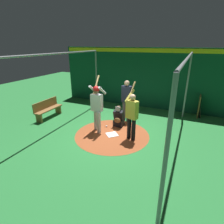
{
  "coord_description": "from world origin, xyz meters",
  "views": [
    {
      "loc": [
        5.72,
        2.59,
        3.34
      ],
      "look_at": [
        0.0,
        0.0,
        0.95
      ],
      "focal_mm": 28.93,
      "sensor_mm": 36.0,
      "label": 1
    }
  ],
  "objects_px": {
    "batter": "(97,104)",
    "bench": "(48,109)",
    "bat_rack": "(199,106)",
    "baseball_0": "(107,126)",
    "umpire": "(126,98)",
    "home_plate": "(112,134)",
    "catcher": "(119,118)",
    "visitor": "(132,114)"
  },
  "relations": [
    {
      "from": "batter",
      "to": "visitor",
      "type": "relative_size",
      "value": 1.05
    },
    {
      "from": "catcher",
      "to": "visitor",
      "type": "height_order",
      "value": "visitor"
    },
    {
      "from": "catcher",
      "to": "visitor",
      "type": "bearing_deg",
      "value": 45.08
    },
    {
      "from": "home_plate",
      "to": "umpire",
      "type": "xyz_separation_m",
      "value": [
        -1.57,
        -0.01,
        1.04
      ]
    },
    {
      "from": "visitor",
      "to": "home_plate",
      "type": "bearing_deg",
      "value": -71.43
    },
    {
      "from": "batter",
      "to": "bench",
      "type": "xyz_separation_m",
      "value": [
        -0.3,
        -2.84,
        -0.71
      ]
    },
    {
      "from": "catcher",
      "to": "batter",
      "type": "bearing_deg",
      "value": -38.33
    },
    {
      "from": "umpire",
      "to": "bench",
      "type": "bearing_deg",
      "value": -71.04
    },
    {
      "from": "batter",
      "to": "bench",
      "type": "distance_m",
      "value": 2.95
    },
    {
      "from": "batter",
      "to": "catcher",
      "type": "xyz_separation_m",
      "value": [
        -0.77,
        0.61,
        -0.79
      ]
    },
    {
      "from": "home_plate",
      "to": "visitor",
      "type": "bearing_deg",
      "value": 89.45
    },
    {
      "from": "bat_rack",
      "to": "batter",
      "type": "bearing_deg",
      "value": -46.22
    },
    {
      "from": "visitor",
      "to": "baseball_0",
      "type": "xyz_separation_m",
      "value": [
        -0.54,
        -1.27,
        -0.96
      ]
    },
    {
      "from": "umpire",
      "to": "baseball_0",
      "type": "height_order",
      "value": "umpire"
    },
    {
      "from": "bat_rack",
      "to": "catcher",
      "type": "bearing_deg",
      "value": -48.07
    },
    {
      "from": "baseball_0",
      "to": "visitor",
      "type": "bearing_deg",
      "value": 67.0
    },
    {
      "from": "home_plate",
      "to": "batter",
      "type": "bearing_deg",
      "value": -95.81
    },
    {
      "from": "umpire",
      "to": "baseball_0",
      "type": "distance_m",
      "value": 1.53
    },
    {
      "from": "home_plate",
      "to": "bench",
      "type": "height_order",
      "value": "bench"
    },
    {
      "from": "visitor",
      "to": "bench",
      "type": "bearing_deg",
      "value": -75.84
    },
    {
      "from": "batter",
      "to": "visitor",
      "type": "xyz_separation_m",
      "value": [
        0.08,
        1.45,
        -0.14
      ]
    },
    {
      "from": "visitor",
      "to": "bat_rack",
      "type": "distance_m",
      "value": 4.31
    },
    {
      "from": "baseball_0",
      "to": "bat_rack",
      "type": "bearing_deg",
      "value": 131.18
    },
    {
      "from": "home_plate",
      "to": "batter",
      "type": "relative_size",
      "value": 0.19
    },
    {
      "from": "umpire",
      "to": "baseball_0",
      "type": "xyz_separation_m",
      "value": [
        1.04,
        -0.49,
        -1.01
      ]
    },
    {
      "from": "home_plate",
      "to": "baseball_0",
      "type": "relative_size",
      "value": 5.68
    },
    {
      "from": "catcher",
      "to": "umpire",
      "type": "relative_size",
      "value": 0.5
    },
    {
      "from": "bat_rack",
      "to": "baseball_0",
      "type": "xyz_separation_m",
      "value": [
        3.09,
        -3.53,
        -0.45
      ]
    },
    {
      "from": "home_plate",
      "to": "visitor",
      "type": "distance_m",
      "value": 1.26
    },
    {
      "from": "bat_rack",
      "to": "baseball_0",
      "type": "bearing_deg",
      "value": -48.82
    },
    {
      "from": "batter",
      "to": "bat_rack",
      "type": "xyz_separation_m",
      "value": [
        -3.55,
        3.71,
        -0.65
      ]
    },
    {
      "from": "home_plate",
      "to": "bench",
      "type": "bearing_deg",
      "value": -95.92
    },
    {
      "from": "batter",
      "to": "bench",
      "type": "height_order",
      "value": "batter"
    },
    {
      "from": "umpire",
      "to": "visitor",
      "type": "xyz_separation_m",
      "value": [
        1.58,
        0.78,
        -0.05
      ]
    },
    {
      "from": "umpire",
      "to": "bat_rack",
      "type": "bearing_deg",
      "value": 124.0
    },
    {
      "from": "bat_rack",
      "to": "home_plate",
      "type": "bearing_deg",
      "value": -39.95
    },
    {
      "from": "umpire",
      "to": "batter",
      "type": "bearing_deg",
      "value": -24.0
    },
    {
      "from": "visitor",
      "to": "bench",
      "type": "relative_size",
      "value": 1.37
    },
    {
      "from": "bench",
      "to": "home_plate",
      "type": "bearing_deg",
      "value": 84.08
    },
    {
      "from": "umpire",
      "to": "visitor",
      "type": "relative_size",
      "value": 0.89
    },
    {
      "from": "bat_rack",
      "to": "baseball_0",
      "type": "height_order",
      "value": "bat_rack"
    },
    {
      "from": "home_plate",
      "to": "batter",
      "type": "xyz_separation_m",
      "value": [
        -0.07,
        -0.67,
        1.13
      ]
    }
  ]
}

